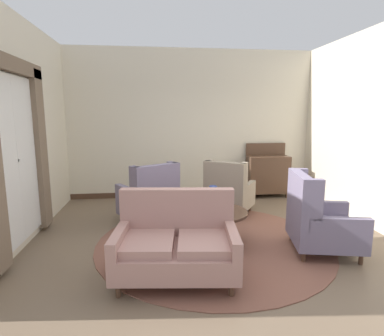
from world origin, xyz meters
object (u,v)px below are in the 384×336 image
object	(u,v)px
coffee_table	(215,216)
armchair_foreground_right	(150,198)
armchair_back_corner	(318,220)
settee	(176,244)
porcelain_vase	(213,201)
armchair_beside_settee	(228,192)
sideboard	(268,174)

from	to	relation	value
coffee_table	armchair_foreground_right	world-z (taller)	armchair_foreground_right
coffee_table	armchair_foreground_right	size ratio (longest dim) A/B	0.84
armchair_back_corner	armchair_foreground_right	size ratio (longest dim) A/B	0.97
settee	armchair_foreground_right	distance (m)	1.90
porcelain_vase	armchair_foreground_right	bearing A→B (deg)	130.96
porcelain_vase	armchair_beside_settee	bearing A→B (deg)	67.67
settee	sideboard	world-z (taller)	sideboard
coffee_table	armchair_foreground_right	bearing A→B (deg)	133.53
settee	porcelain_vase	bearing A→B (deg)	61.24
coffee_table	armchair_beside_settee	bearing A→B (deg)	68.32
coffee_table	armchair_beside_settee	xyz separation A→B (m)	(0.50, 1.27, 0.02)
armchair_foreground_right	armchair_back_corner	bearing A→B (deg)	116.04
settee	sideboard	xyz separation A→B (m)	(2.33, 3.39, 0.13)
porcelain_vase	armchair_foreground_right	distance (m)	1.40
coffee_table	settee	size ratio (longest dim) A/B	0.65
settee	armchair_beside_settee	world-z (taller)	armchair_beside_settee
armchair_back_corner	settee	bearing A→B (deg)	114.91
porcelain_vase	armchair_beside_settee	size ratio (longest dim) A/B	0.35
armchair_back_corner	armchair_foreground_right	xyz separation A→B (m)	(-2.30, 1.42, 0.00)
coffee_table	porcelain_vase	xyz separation A→B (m)	(-0.04, -0.05, 0.24)
settee	armchair_foreground_right	world-z (taller)	armchair_foreground_right
armchair_beside_settee	armchair_foreground_right	xyz separation A→B (m)	(-1.45, -0.27, 0.01)
armchair_beside_settee	sideboard	world-z (taller)	sideboard
settee	sideboard	size ratio (longest dim) A/B	1.21
porcelain_vase	settee	distance (m)	1.05
coffee_table	settee	distance (m)	1.08
coffee_table	armchair_beside_settee	distance (m)	1.36
armchair_back_corner	coffee_table	bearing A→B (deg)	84.60
armchair_beside_settee	armchair_foreground_right	bearing A→B (deg)	44.18
settee	armchair_beside_settee	bearing A→B (deg)	68.74
armchair_beside_settee	armchair_back_corner	bearing A→B (deg)	150.41
sideboard	armchair_foreground_right	bearing A→B (deg)	-150.37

